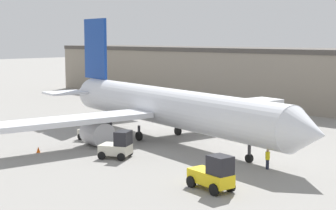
{
  "coord_description": "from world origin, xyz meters",
  "views": [
    {
      "loc": [
        35.82,
        -37.47,
        10.42
      ],
      "look_at": [
        0.0,
        0.0,
        3.65
      ],
      "focal_mm": 55.0,
      "sensor_mm": 36.0,
      "label": 1
    }
  ],
  "objects": [
    {
      "name": "ground_crew_worker",
      "position": [
        13.85,
        -2.98,
        0.87
      ],
      "size": [
        0.36,
        0.36,
        1.64
      ],
      "rotation": [
        0.0,
        0.0,
        0.4
      ],
      "color": "#1E2338",
      "rests_on": "ground_plane"
    },
    {
      "name": "terminal_building",
      "position": [
        -8.66,
        31.23,
        4.45
      ],
      "size": [
        90.3,
        12.19,
        8.88
      ],
      "color": "gray",
      "rests_on": "ground_plane"
    },
    {
      "name": "ground_plane",
      "position": [
        0.0,
        0.0,
        0.0
      ],
      "size": [
        400.0,
        400.0,
        0.0
      ],
      "primitive_type": "plane",
      "color": "gray"
    },
    {
      "name": "airplane",
      "position": [
        -1.05,
        0.19,
        3.41
      ],
      "size": [
        39.75,
        34.54,
        12.79
      ],
      "rotation": [
        0.0,
        0.0,
        -0.18
      ],
      "color": "silver",
      "rests_on": "ground_plane"
    },
    {
      "name": "belt_loader_truck",
      "position": [
        -5.27,
        -5.07,
        1.0
      ],
      "size": [
        3.52,
        2.35,
        2.1
      ],
      "rotation": [
        0.0,
        0.0,
        0.09
      ],
      "color": "beige",
      "rests_on": "ground_plane"
    },
    {
      "name": "safety_cone_near",
      "position": [
        -4.65,
        -12.34,
        0.28
      ],
      "size": [
        0.36,
        0.36,
        0.55
      ],
      "color": "#EF590F",
      "rests_on": "ground_plane"
    },
    {
      "name": "baggage_tug",
      "position": [
        2.29,
        -8.7,
        1.09
      ],
      "size": [
        3.18,
        3.02,
        2.42
      ],
      "rotation": [
        0.0,
        0.0,
        0.46
      ],
      "color": "beige",
      "rests_on": "ground_plane"
    },
    {
      "name": "pushback_tug",
      "position": [
        14.4,
        -10.54,
        1.16
      ],
      "size": [
        3.64,
        2.25,
        2.57
      ],
      "rotation": [
        0.0,
        0.0,
        -0.17
      ],
      "color": "yellow",
      "rests_on": "ground_plane"
    }
  ]
}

